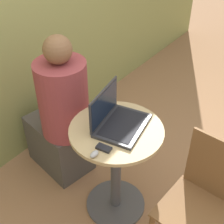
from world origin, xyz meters
TOP-DOWN VIEW (x-y plane):
  - ground_plane at (0.00, 0.00)m, footprint 12.00×12.00m
  - round_table at (0.00, 0.00)m, footprint 0.61×0.61m
  - laptop at (0.03, 0.02)m, footprint 0.41×0.33m
  - cell_phone at (-0.19, -0.05)m, footprint 0.06×0.10m
  - computer_mouse at (-0.27, -0.04)m, footprint 0.06×0.04m
  - chair_empty at (0.04, -0.61)m, footprint 0.43×0.43m
  - person_seated at (0.07, 0.58)m, footprint 0.44×0.60m

SIDE VIEW (x-z plane):
  - ground_plane at x=0.00m, z-range 0.00..0.00m
  - chair_empty at x=0.04m, z-range 0.02..0.90m
  - round_table at x=0.00m, z-range 0.11..0.88m
  - person_seated at x=0.07m, z-range -0.11..1.14m
  - cell_phone at x=-0.19m, z-range 0.77..0.79m
  - computer_mouse at x=-0.27m, z-range 0.77..0.80m
  - laptop at x=0.03m, z-range 0.70..0.94m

